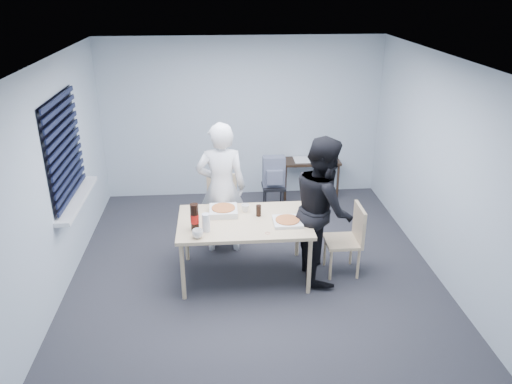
{
  "coord_description": "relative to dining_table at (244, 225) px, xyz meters",
  "views": [
    {
      "loc": [
        -0.41,
        -5.37,
        3.41
      ],
      "look_at": [
        0.03,
        0.1,
        1.04
      ],
      "focal_mm": 35.0,
      "sensor_mm": 36.0,
      "label": 1
    }
  ],
  "objects": [
    {
      "name": "pizza_box_b",
      "position": [
        0.5,
        -0.11,
        0.08
      ],
      "size": [
        0.33,
        0.33,
        0.05
      ],
      "rotation": [
        0.0,
        0.0,
        0.0
      ],
      "color": "silver",
      "rests_on": "dining_table"
    },
    {
      "name": "room",
      "position": [
        -2.07,
        0.49,
        0.74
      ],
      "size": [
        5.0,
        5.0,
        5.0
      ],
      "color": "#2E2D33",
      "rests_on": "ground"
    },
    {
      "name": "person_white",
      "position": [
        -0.25,
        0.7,
        0.18
      ],
      "size": [
        0.65,
        0.42,
        1.77
      ],
      "primitive_type": "imported",
      "rotation": [
        0.0,
        0.0,
        3.14
      ],
      "color": "silver",
      "rests_on": "ground"
    },
    {
      "name": "cola_glass",
      "position": [
        0.18,
        0.11,
        0.13
      ],
      "size": [
        0.07,
        0.07,
        0.14
      ],
      "primitive_type": "cylinder",
      "rotation": [
        0.0,
        0.0,
        -0.04
      ],
      "color": "black",
      "rests_on": "dining_table"
    },
    {
      "name": "stool",
      "position": [
        0.55,
        1.71,
        -0.33
      ],
      "size": [
        0.35,
        0.35,
        0.48
      ],
      "color": "black",
      "rests_on": "ground"
    },
    {
      "name": "person_black",
      "position": [
        0.94,
        -0.02,
        0.18
      ],
      "size": [
        0.47,
        0.86,
        1.77
      ],
      "primitive_type": "imported",
      "rotation": [
        0.0,
        0.0,
        1.57
      ],
      "color": "black",
      "rests_on": "ground"
    },
    {
      "name": "side_table",
      "position": [
        1.24,
        2.37,
        -0.15
      ],
      "size": [
        0.95,
        0.42,
        0.63
      ],
      "color": "black",
      "rests_on": "ground"
    },
    {
      "name": "chair_right",
      "position": [
        1.29,
        -0.01,
        -0.19
      ],
      "size": [
        0.42,
        0.42,
        0.89
      ],
      "color": "#D3AB88",
      "rests_on": "ground"
    },
    {
      "name": "rubber_band",
      "position": [
        0.25,
        -0.35,
        0.06
      ],
      "size": [
        0.06,
        0.06,
        0.0
      ],
      "primitive_type": "torus",
      "rotation": [
        0.0,
        0.0,
        0.11
      ],
      "color": "red",
      "rests_on": "dining_table"
    },
    {
      "name": "papers",
      "position": [
        1.09,
        2.4,
        -0.06
      ],
      "size": [
        0.36,
        0.4,
        0.01
      ],
      "primitive_type": "cube",
      "rotation": [
        0.0,
        0.0,
        0.41
      ],
      "color": "white",
      "rests_on": "side_table"
    },
    {
      "name": "pizza_box_a",
      "position": [
        -0.24,
        0.2,
        0.1
      ],
      "size": [
        0.34,
        0.34,
        0.08
      ],
      "rotation": [
        0.0,
        0.0,
        -0.2
      ],
      "color": "silver",
      "rests_on": "dining_table"
    },
    {
      "name": "backpack",
      "position": [
        0.55,
        1.7,
        0.01
      ],
      "size": [
        0.33,
        0.24,
        0.46
      ],
      "rotation": [
        0.0,
        0.0,
        0.33
      ],
      "color": "slate",
      "rests_on": "stool"
    },
    {
      "name": "black_box",
      "position": [
        1.46,
        2.42,
        -0.04
      ],
      "size": [
        0.17,
        0.15,
        0.06
      ],
      "primitive_type": "cube",
      "rotation": [
        0.0,
        0.0,
        0.39
      ],
      "color": "black",
      "rests_on": "side_table"
    },
    {
      "name": "mug_b",
      "position": [
        0.03,
        0.24,
        0.11
      ],
      "size": [
        0.1,
        0.1,
        0.09
      ],
      "primitive_type": "imported",
      "color": "white",
      "rests_on": "dining_table"
    },
    {
      "name": "dining_table",
      "position": [
        0.0,
        0.0,
        0.0
      ],
      "size": [
        1.56,
        0.99,
        0.76
      ],
      "color": "#D3AB88",
      "rests_on": "ground"
    },
    {
      "name": "chair_far",
      "position": [
        -0.24,
        1.09,
        -0.19
      ],
      "size": [
        0.42,
        0.42,
        0.89
      ],
      "color": "#D3AB88",
      "rests_on": "ground"
    },
    {
      "name": "soda_bottle",
      "position": [
        -0.57,
        -0.19,
        0.21
      ],
      "size": [
        0.1,
        0.1,
        0.32
      ],
      "rotation": [
        0.0,
        0.0,
        -0.36
      ],
      "color": "black",
      "rests_on": "dining_table"
    },
    {
      "name": "mug_a",
      "position": [
        -0.53,
        -0.38,
        0.11
      ],
      "size": [
        0.17,
        0.17,
        0.1
      ],
      "primitive_type": "imported",
      "rotation": [
        0.0,
        0.0,
        0.52
      ],
      "color": "white",
      "rests_on": "dining_table"
    },
    {
      "name": "plastic_cups",
      "position": [
        -0.44,
        -0.23,
        0.17
      ],
      "size": [
        0.12,
        0.12,
        0.21
      ],
      "primitive_type": "cylinder",
      "rotation": [
        0.0,
        0.0,
        0.36
      ],
      "color": "silver",
      "rests_on": "dining_table"
    }
  ]
}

